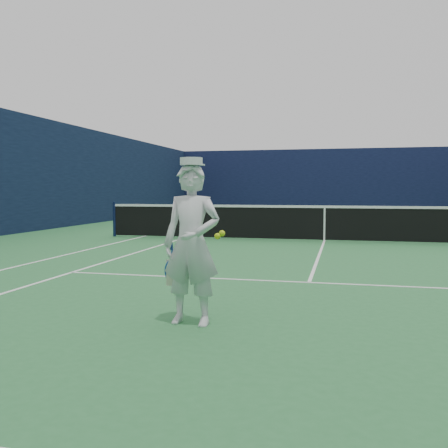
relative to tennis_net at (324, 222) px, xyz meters
name	(u,v)px	position (x,y,z in m)	size (l,w,h in m)	color
ground	(324,241)	(0.00, 0.00, -0.55)	(80.00, 80.00, 0.00)	#286B36
court_markings	(324,241)	(0.00, 0.00, -0.55)	(11.03, 23.83, 0.01)	white
windscreen_fence	(325,170)	(0.00, 0.00, 1.45)	(20.12, 36.12, 4.00)	black
tennis_net	(324,222)	(0.00, 0.00, 0.00)	(12.88, 0.09, 1.07)	#141E4C
tennis_player	(192,244)	(-1.08, -9.10, 0.32)	(0.76, 0.51, 1.80)	silver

